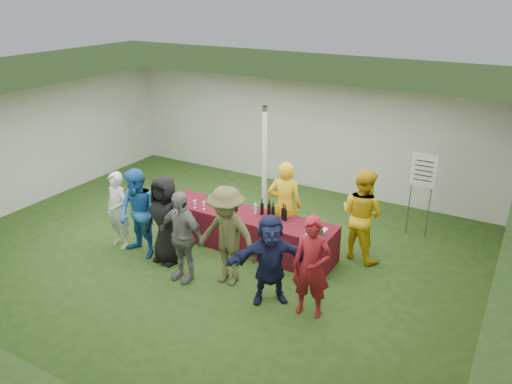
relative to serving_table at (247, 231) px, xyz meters
The scene contains 18 objects.
ground 0.78m from the serving_table, 148.13° to the right, with size 60.00×60.00×0.00m, color #284719.
tent 1.29m from the serving_table, 95.59° to the left, with size 10.00×10.00×10.00m.
serving_table is the anchor object (origin of this frame).
wine_bottles 0.74m from the serving_table, 13.33° to the left, with size 0.59×0.15×0.32m.
wine_glasses 0.69m from the serving_table, 149.78° to the right, with size 2.84×0.12×0.16m.
water_bottle 0.51m from the serving_table, 29.61° to the left, with size 0.07×0.07×0.23m.
bar_towel 1.56m from the serving_table, ahead, with size 0.25×0.18×0.03m, color white.
dump_bucket 1.64m from the serving_table, ahead, with size 0.24×0.24×0.18m, color slate.
wine_list_sign 3.69m from the serving_table, 38.53° to the left, with size 0.50×0.03×1.80m.
staff_pourer 0.90m from the serving_table, 31.39° to the left, with size 0.66×0.44×1.82m, color yellow.
staff_back 2.25m from the serving_table, 20.26° to the left, with size 0.87×0.68×1.80m, color gold.
customer_0 2.58m from the serving_table, 152.24° to the right, with size 0.57×0.37×1.56m, color silver.
customer_1 2.13m from the serving_table, 142.58° to the right, with size 0.85×0.66×1.75m, color #2362B1.
customer_2 1.65m from the serving_table, 131.97° to the right, with size 0.83×0.54×1.71m, color black.
customer_3 1.65m from the serving_table, 105.35° to the right, with size 0.98×0.41×1.68m, color slate.
customer_4 1.39m from the serving_table, 74.91° to the right, with size 1.17×0.67×1.81m, color brown.
customer_5 1.89m from the serving_table, 47.50° to the right, with size 1.44×0.46×1.56m, color #181E42.
customer_6 2.44m from the serving_table, 34.54° to the right, with size 0.62×0.40×1.69m, color maroon.
Camera 1 is at (5.12, -7.20, 4.86)m, focal length 35.00 mm.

